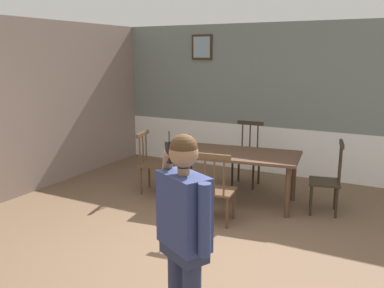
{
  "coord_description": "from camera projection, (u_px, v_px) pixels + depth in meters",
  "views": [
    {
      "loc": [
        1.92,
        -3.47,
        2.17
      ],
      "look_at": [
        0.14,
        -0.11,
        1.34
      ],
      "focal_mm": 38.46,
      "sensor_mm": 36.0,
      "label": 1
    }
  ],
  "objects": [
    {
      "name": "person_figure",
      "position": [
        184.0,
        227.0,
        3.01
      ],
      "size": [
        0.53,
        0.4,
        1.63
      ],
      "rotation": [
        0.0,
        0.0,
        2.66
      ],
      "color": "#282E49",
      "rests_on": "ground_plane"
    },
    {
      "name": "chair_opposite_corner",
      "position": [
        153.0,
        163.0,
        6.51
      ],
      "size": [
        0.54,
        0.54,
        0.97
      ],
      "rotation": [
        0.0,
        0.0,
        4.94
      ],
      "color": "#513823",
      "rests_on": "ground_plane"
    },
    {
      "name": "ground_plane",
      "position": [
        185.0,
        264.0,
        4.34
      ],
      "size": [
        8.32,
        8.32,
        0.0
      ],
      "primitive_type": "plane",
      "color": "brown"
    },
    {
      "name": "dining_table",
      "position": [
        234.0,
        158.0,
        6.03
      ],
      "size": [
        1.97,
        1.17,
        0.75
      ],
      "rotation": [
        0.0,
        0.0,
        0.14
      ],
      "color": "#4C3323",
      "rests_on": "ground_plane"
    },
    {
      "name": "chair_at_table_head",
      "position": [
        247.0,
        157.0,
        6.85
      ],
      "size": [
        0.47,
        0.47,
        1.07
      ],
      "rotation": [
        0.0,
        0.0,
        3.22
      ],
      "color": "#2D2319",
      "rests_on": "ground_plane"
    },
    {
      "name": "room_back_partition",
      "position": [
        287.0,
        103.0,
        7.32
      ],
      "size": [
        6.7,
        0.17,
        2.71
      ],
      "color": "slate",
      "rests_on": "ground_plane"
    },
    {
      "name": "chair_by_doorway",
      "position": [
        218.0,
        189.0,
        5.3
      ],
      "size": [
        0.46,
        0.46,
        0.96
      ],
      "rotation": [
        0.0,
        0.0,
        0.12
      ],
      "color": "#513823",
      "rests_on": "ground_plane"
    },
    {
      "name": "chair_near_window",
      "position": [
        328.0,
        180.0,
        5.64
      ],
      "size": [
        0.49,
        0.49,
        1.02
      ],
      "rotation": [
        0.0,
        0.0,
        1.78
      ],
      "color": "#2D2319",
      "rests_on": "ground_plane"
    }
  ]
}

